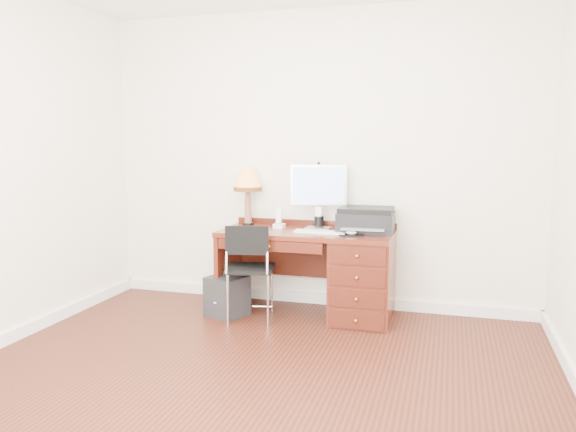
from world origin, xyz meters
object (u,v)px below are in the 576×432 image
(printer, at_px, (366,220))
(equipment_box, at_px, (227,296))
(desk, at_px, (343,271))
(chair, at_px, (248,263))
(leg_lamp, at_px, (248,183))
(phone, at_px, (279,222))
(monitor, at_px, (319,188))

(printer, height_order, equipment_box, printer)
(desk, xyz_separation_m, chair, (-0.75, -0.34, 0.10))
(leg_lamp, bearing_deg, printer, -3.86)
(leg_lamp, relative_size, phone, 2.86)
(printer, bearing_deg, chair, -156.32)
(desk, height_order, monitor, monitor)
(monitor, bearing_deg, leg_lamp, 165.74)
(desk, relative_size, printer, 3.09)
(printer, xyz_separation_m, equipment_box, (-1.16, -0.34, -0.68))
(phone, bearing_deg, leg_lamp, 168.49)
(printer, relative_size, phone, 2.59)
(chair, distance_m, equipment_box, 0.42)
(equipment_box, bearing_deg, chair, -1.96)
(leg_lamp, xyz_separation_m, phone, (0.34, -0.10, -0.34))
(phone, xyz_separation_m, equipment_box, (-0.38, -0.31, -0.63))
(phone, height_order, chair, phone)
(chair, bearing_deg, printer, 12.94)
(desk, bearing_deg, chair, -155.70)
(monitor, relative_size, printer, 1.18)
(phone, relative_size, chair, 0.22)
(printer, height_order, leg_lamp, leg_lamp)
(monitor, height_order, printer, monitor)
(printer, relative_size, equipment_box, 1.39)
(leg_lamp, bearing_deg, chair, -70.48)
(desk, relative_size, leg_lamp, 2.79)
(desk, height_order, chair, chair)
(desk, relative_size, equipment_box, 4.29)
(monitor, bearing_deg, equipment_box, -164.08)
(monitor, distance_m, chair, 0.92)
(phone, distance_m, equipment_box, 0.80)
(printer, bearing_deg, leg_lamp, 174.57)
(leg_lamp, distance_m, equipment_box, 1.06)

